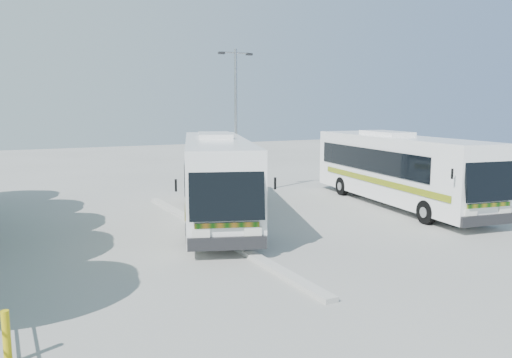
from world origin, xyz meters
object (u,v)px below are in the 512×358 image
coach_main (216,175)px  coach_adjacent (397,168)px  lamppost (236,116)px  bollard (7,338)px

coach_main → coach_adjacent: 9.47m
coach_main → lamppost: lamppost is taller
coach_adjacent → bollard: bearing=-145.0°
coach_adjacent → lamppost: size_ratio=1.59×
lamppost → bollard: size_ratio=7.40×
coach_main → bollard: size_ratio=11.84×
lamppost → coach_adjacent: bearing=-42.8°
coach_main → lamppost: size_ratio=1.60×
coach_main → bollard: (-8.69, -10.10, -1.42)m
bollard → lamppost: bearing=51.4°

